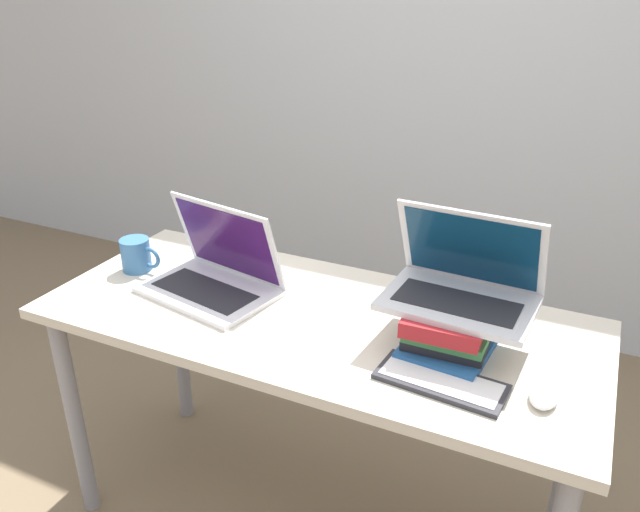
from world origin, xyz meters
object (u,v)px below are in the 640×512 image
(book_stack, at_px, (450,327))
(mug, at_px, (137,255))
(mouse, at_px, (544,395))
(wireless_keyboard, at_px, (441,381))
(laptop_left, at_px, (215,274))
(laptop_on_books, at_px, (462,284))

(book_stack, height_order, mug, book_stack)
(mouse, bearing_deg, mug, 173.69)
(wireless_keyboard, relative_size, mouse, 2.86)
(laptop_left, distance_m, mug, 0.29)
(mug, bearing_deg, book_stack, -0.55)
(book_stack, relative_size, mouse, 2.73)
(laptop_on_books, relative_size, mouse, 3.52)
(book_stack, distance_m, mouse, 0.28)
(laptop_on_books, distance_m, mug, 1.00)
(book_stack, xyz_separation_m, mouse, (0.24, -0.13, -0.04))
(laptop_left, xyz_separation_m, mouse, (0.94, -0.13, -0.04))
(wireless_keyboard, distance_m, mug, 1.03)
(mouse, bearing_deg, book_stack, 152.42)
(wireless_keyboard, xyz_separation_m, mouse, (0.22, 0.04, 0.01))
(laptop_left, height_order, mouse, laptop_left)
(book_stack, bearing_deg, mug, 179.45)
(book_stack, bearing_deg, mouse, -27.58)
(laptop_left, distance_m, book_stack, 0.69)
(laptop_on_books, distance_m, mouse, 0.32)
(mouse, height_order, mug, mug)
(laptop_left, bearing_deg, laptop_on_books, 2.66)
(laptop_on_books, height_order, mug, laptop_on_books)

